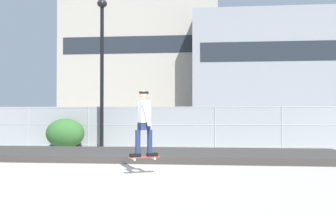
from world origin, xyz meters
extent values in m
plane|color=#9E998E|center=(0.00, 0.00, 0.00)|extent=(120.00, 120.00, 0.00)
cube|color=#33302D|center=(0.00, 3.43, 0.11)|extent=(14.34, 3.24, 0.22)
cube|color=#B22D2D|center=(0.86, 0.04, 0.43)|extent=(0.81, 0.53, 0.02)
cylinder|color=silver|center=(1.06, 0.24, 0.40)|extent=(0.06, 0.05, 0.05)
cylinder|color=silver|center=(1.14, 0.08, 0.40)|extent=(0.06, 0.05, 0.05)
cylinder|color=silver|center=(0.59, 0.01, 0.40)|extent=(0.06, 0.05, 0.05)
cylinder|color=silver|center=(0.67, -0.15, 0.40)|extent=(0.06, 0.05, 0.05)
cube|color=#99999E|center=(1.10, 0.16, 0.42)|extent=(0.11, 0.15, 0.01)
cube|color=#99999E|center=(0.63, -0.07, 0.42)|extent=(0.11, 0.15, 0.01)
cube|color=black|center=(1.06, 0.14, 0.49)|extent=(0.30, 0.21, 0.09)
cube|color=black|center=(0.66, -0.05, 0.49)|extent=(0.30, 0.21, 0.09)
cylinder|color=#1E284C|center=(1.00, 0.11, 0.82)|extent=(0.13, 0.13, 0.58)
cylinder|color=#1E284C|center=(0.72, -0.02, 0.82)|extent=(0.13, 0.13, 0.58)
cube|color=#1E284C|center=(0.86, 0.04, 1.20)|extent=(0.36, 0.41, 0.18)
cube|color=white|center=(0.86, 0.04, 1.56)|extent=(0.36, 0.44, 0.54)
cylinder|color=white|center=(0.76, 0.27, 1.50)|extent=(0.25, 0.18, 0.58)
cylinder|color=white|center=(0.97, -0.18, 1.50)|extent=(0.25, 0.18, 0.58)
sphere|color=tan|center=(0.86, 0.04, 1.99)|extent=(0.21, 0.21, 0.21)
cylinder|color=black|center=(0.86, 0.04, 2.05)|extent=(0.24, 0.24, 0.05)
cylinder|color=gray|center=(-5.86, 7.34, 0.93)|extent=(0.06, 0.06, 1.85)
cylinder|color=gray|center=(-2.93, 7.34, 0.93)|extent=(0.06, 0.06, 1.85)
cylinder|color=gray|center=(0.00, 7.34, 0.93)|extent=(0.06, 0.06, 1.85)
cylinder|color=gray|center=(2.93, 7.34, 0.93)|extent=(0.06, 0.06, 1.85)
cylinder|color=gray|center=(5.86, 7.34, 0.93)|extent=(0.06, 0.06, 1.85)
cylinder|color=gray|center=(0.00, 7.34, 1.81)|extent=(17.59, 0.04, 0.04)
cylinder|color=gray|center=(0.00, 7.34, 1.02)|extent=(17.59, 0.04, 0.04)
cylinder|color=gray|center=(0.00, 7.34, 0.06)|extent=(17.59, 0.04, 0.04)
cube|color=gray|center=(0.00, 7.34, 0.93)|extent=(17.59, 0.01, 1.85)
cylinder|color=black|center=(-2.12, 6.75, 3.15)|extent=(0.16, 0.16, 6.30)
ellipsoid|color=black|center=(-2.12, 6.75, 6.48)|extent=(0.44, 0.44, 0.36)
cube|color=silver|center=(-2.11, 10.76, 0.67)|extent=(4.53, 2.15, 0.70)
cube|color=#23282D|center=(-2.31, 10.75, 1.34)|extent=(2.32, 1.77, 0.64)
cylinder|color=black|center=(-0.82, 11.73, 0.32)|extent=(0.66, 0.29, 0.64)
cylinder|color=black|center=(-0.68, 10.02, 0.32)|extent=(0.66, 0.29, 0.64)
cylinder|color=black|center=(-3.54, 11.50, 0.32)|extent=(0.66, 0.29, 0.64)
cylinder|color=black|center=(-3.40, 9.80, 0.32)|extent=(0.66, 0.29, 0.64)
cube|color=gray|center=(-7.08, 47.83, 9.35)|extent=(23.68, 12.23, 18.69)
cube|color=#1E232B|center=(-7.08, 41.69, 11.59)|extent=(21.79, 0.04, 2.50)
cube|color=slate|center=(13.70, 44.58, 7.61)|extent=(24.89, 15.76, 15.23)
cube|color=#1E232B|center=(13.70, 36.68, 9.44)|extent=(22.90, 0.04, 2.50)
ellipsoid|color=#2D5B28|center=(-3.69, 6.45, 0.65)|extent=(1.69, 1.39, 1.31)
camera|label=1|loc=(2.27, -8.67, 1.51)|focal=37.73mm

